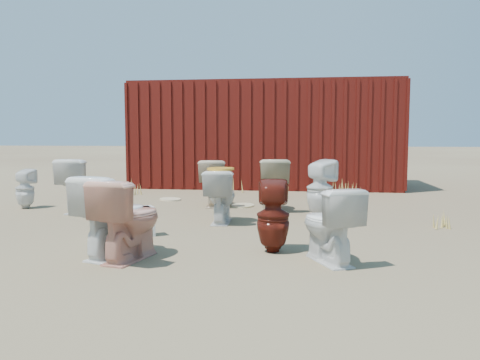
# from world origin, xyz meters

# --- Properties ---
(ground) EXTENTS (100.00, 100.00, 0.00)m
(ground) POSITION_xyz_m (0.00, 0.00, 0.00)
(ground) COLOR brown
(ground) RESTS_ON ground
(shipping_container) EXTENTS (6.00, 2.40, 2.40)m
(shipping_container) POSITION_xyz_m (0.00, 5.20, 1.20)
(shipping_container) COLOR #470E0B
(shipping_container) RESTS_ON ground
(toilet_front_a) EXTENTS (0.52, 0.85, 0.83)m
(toilet_front_a) POSITION_xyz_m (-2.51, 0.81, 0.42)
(toilet_front_a) COLOR white
(toilet_front_a) RESTS_ON ground
(toilet_front_pink) EXTENTS (0.60, 0.84, 0.78)m
(toilet_front_pink) POSITION_xyz_m (-0.74, -1.80, 0.39)
(toilet_front_pink) COLOR #E79E85
(toilet_front_pink) RESTS_ON ground
(toilet_front_c) EXTENTS (0.67, 0.89, 0.80)m
(toilet_front_c) POSITION_xyz_m (-0.93, -1.70, 0.40)
(toilet_front_c) COLOR white
(toilet_front_c) RESTS_ON ground
(toilet_front_maroon) EXTENTS (0.35, 0.36, 0.74)m
(toilet_front_maroon) POSITION_xyz_m (0.60, -1.33, 0.37)
(toilet_front_maroon) COLOR #59180F
(toilet_front_maroon) RESTS_ON ground
(toilet_front_e) EXTENTS (0.66, 0.80, 0.71)m
(toilet_front_e) POSITION_xyz_m (1.14, -1.65, 0.36)
(toilet_front_e) COLOR white
(toilet_front_e) RESTS_ON ground
(toilet_back_a) EXTENTS (0.31, 0.31, 0.64)m
(toilet_back_a) POSITION_xyz_m (-3.60, 1.03, 0.32)
(toilet_back_a) COLOR white
(toilet_back_a) RESTS_ON ground
(toilet_back_beige_left) EXTENTS (0.50, 0.80, 0.78)m
(toilet_back_beige_left) POSITION_xyz_m (-0.60, 1.71, 0.39)
(toilet_back_beige_left) COLOR #CBB494
(toilet_back_beige_left) RESTS_ON ground
(toilet_back_beige_right) EXTENTS (0.61, 0.88, 0.82)m
(toilet_back_beige_right) POSITION_xyz_m (0.41, 1.39, 0.41)
(toilet_back_beige_right) COLOR #C1B38D
(toilet_back_beige_right) RESTS_ON ground
(toilet_back_yellowlid) EXTENTS (0.43, 0.72, 0.72)m
(toilet_back_yellowlid) POSITION_xyz_m (-0.21, 0.21, 0.36)
(toilet_back_yellowlid) COLOR silver
(toilet_back_yellowlid) RESTS_ON ground
(toilet_back_e) EXTENTS (0.54, 0.54, 0.84)m
(toilet_back_e) POSITION_xyz_m (1.14, 0.79, 0.42)
(toilet_back_e) COLOR white
(toilet_back_e) RESTS_ON ground
(yellow_lid) EXTENTS (0.37, 0.46, 0.02)m
(yellow_lid) POSITION_xyz_m (-0.21, 0.21, 0.74)
(yellow_lid) COLOR gold
(yellow_lid) RESTS_ON toilet_back_yellowlid
(loose_tank) EXTENTS (0.53, 0.45, 0.35)m
(loose_tank) POSITION_xyz_m (-1.08, -0.85, 0.17)
(loose_tank) COLOR white
(loose_tank) RESTS_ON ground
(loose_lid_near) EXTENTS (0.41, 0.52, 0.02)m
(loose_lid_near) POSITION_xyz_m (-0.11, 1.74, 0.01)
(loose_lid_near) COLOR beige
(loose_lid_near) RESTS_ON ground
(loose_lid_far) EXTENTS (0.58, 0.59, 0.02)m
(loose_lid_far) POSITION_xyz_m (-1.54, 2.33, 0.01)
(loose_lid_far) COLOR beige
(loose_lid_far) RESTS_ON ground
(weed_clump_a) EXTENTS (0.36, 0.36, 0.30)m
(weed_clump_a) POSITION_xyz_m (-2.47, 3.08, 0.15)
(weed_clump_a) COLOR tan
(weed_clump_a) RESTS_ON ground
(weed_clump_b) EXTENTS (0.32, 0.32, 0.27)m
(weed_clump_b) POSITION_xyz_m (0.52, 2.83, 0.14)
(weed_clump_b) COLOR tan
(weed_clump_b) RESTS_ON ground
(weed_clump_c) EXTENTS (0.36, 0.36, 0.31)m
(weed_clump_c) POSITION_xyz_m (1.89, 3.01, 0.16)
(weed_clump_c) COLOR tan
(weed_clump_c) RESTS_ON ground
(weed_clump_d) EXTENTS (0.30, 0.30, 0.30)m
(weed_clump_d) POSITION_xyz_m (-0.50, 3.50, 0.15)
(weed_clump_d) COLOR tan
(weed_clump_d) RESTS_ON ground
(weed_clump_e) EXTENTS (0.34, 0.34, 0.30)m
(weed_clump_e) POSITION_xyz_m (1.65, 3.50, 0.15)
(weed_clump_e) COLOR tan
(weed_clump_e) RESTS_ON ground
(weed_clump_f) EXTENTS (0.28, 0.28, 0.21)m
(weed_clump_f) POSITION_xyz_m (2.67, 0.25, 0.10)
(weed_clump_f) COLOR tan
(weed_clump_f) RESTS_ON ground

